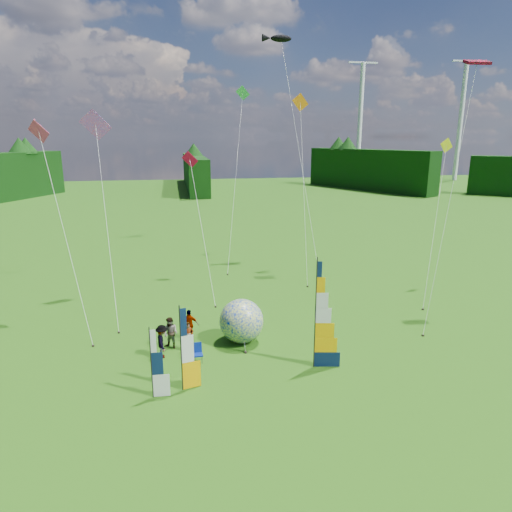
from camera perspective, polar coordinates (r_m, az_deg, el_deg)
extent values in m
plane|color=#377E13|center=(21.84, 4.65, -16.69)|extent=(220.00, 220.00, 0.00)
sphere|color=#001FA3|center=(26.07, -1.83, -8.12)|extent=(3.32, 3.32, 2.51)
imported|color=#66594C|center=(25.43, -8.44, -9.93)|extent=(0.70, 0.57, 1.66)
imported|color=#66594C|center=(25.87, -10.63, -9.44)|extent=(0.96, 0.84, 1.78)
imported|color=#66594C|center=(24.96, -11.66, -10.41)|extent=(0.53, 1.20, 1.80)
imported|color=#66594C|center=(26.81, -8.30, -8.46)|extent=(1.10, 0.61, 1.77)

